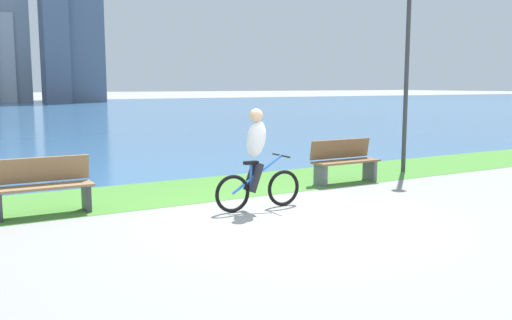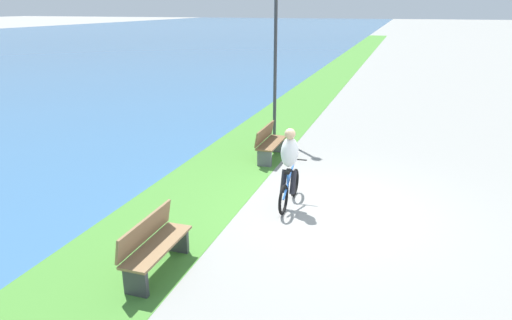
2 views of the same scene
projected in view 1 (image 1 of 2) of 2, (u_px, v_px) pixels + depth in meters
ground_plane at (289, 220)px, 8.30m from camera, size 300.00×300.00×0.00m
grass_strip_bayside at (207, 188)px, 10.83m from camera, size 120.00×2.40×0.01m
bay_water_surface at (9, 112)px, 40.42m from camera, size 300.00×66.54×0.00m
cyclist_lead at (257, 159)px, 8.90m from camera, size 1.58×0.52×1.65m
bench_near_path at (43, 186)px, 8.60m from camera, size 1.50×0.47×0.90m
bench_far_along_path at (344, 161)px, 11.42m from camera, size 1.50×0.47×0.90m
lamppost_tall at (407, 49)px, 12.55m from camera, size 0.28×0.28×4.42m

